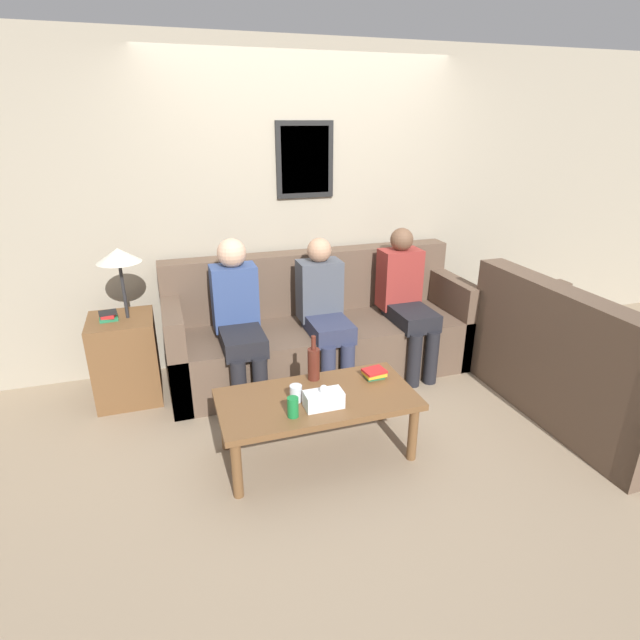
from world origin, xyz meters
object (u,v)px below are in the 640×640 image
object	(u,v)px
drinking_glass	(296,393)
coffee_table	(317,404)
wine_bottle	(314,363)
person_left	(238,315)
person_middle	(324,308)
couch_main	(320,332)
person_right	(406,296)
couch_side	(580,371)

from	to	relation	value
drinking_glass	coffee_table	bearing A→B (deg)	2.45
coffee_table	wine_bottle	distance (m)	0.28
drinking_glass	person_left	world-z (taller)	person_left
person_middle	person_left	bearing A→B (deg)	179.65
wine_bottle	drinking_glass	distance (m)	0.30
coffee_table	person_left	size ratio (longest dim) A/B	1.02
couch_main	wine_bottle	xyz separation A→B (m)	(-0.34, -0.90, 0.20)
wine_bottle	drinking_glass	size ratio (longest dim) A/B	2.98
person_left	coffee_table	bearing A→B (deg)	-70.99
couch_main	person_middle	distance (m)	0.36
drinking_glass	person_right	distance (m)	1.56
wine_bottle	couch_side	bearing A→B (deg)	-10.10
wine_bottle	person_right	world-z (taller)	person_right
couch_main	drinking_glass	world-z (taller)	couch_main
drinking_glass	couch_main	bearing A→B (deg)	65.31
person_left	person_middle	distance (m)	0.68
couch_main	drinking_glass	size ratio (longest dim) A/B	24.12
couch_main	coffee_table	xyz separation A→B (m)	(-0.38, -1.13, 0.03)
drinking_glass	wine_bottle	bearing A→B (deg)	51.21
coffee_table	person_middle	xyz separation A→B (m)	(0.36, 0.93, 0.26)
person_left	person_middle	world-z (taller)	person_left
wine_bottle	person_left	size ratio (longest dim) A/B	0.26
couch_side	coffee_table	world-z (taller)	couch_side
couch_side	coffee_table	distance (m)	1.95
person_middle	person_right	xyz separation A→B (m)	(0.73, 0.03, 0.01)
couch_side	person_left	distance (m)	2.51
couch_side	drinking_glass	size ratio (longest dim) A/B	15.74
coffee_table	person_right	xyz separation A→B (m)	(1.08, 0.96, 0.27)
person_middle	wine_bottle	bearing A→B (deg)	-113.70
person_left	person_middle	bearing A→B (deg)	-0.35
wine_bottle	person_right	distance (m)	1.27
person_left	person_right	xyz separation A→B (m)	(1.40, 0.03, -0.02)
person_left	person_right	size ratio (longest dim) A/B	1.02
wine_bottle	person_middle	size ratio (longest dim) A/B	0.27
wine_bottle	person_right	xyz separation A→B (m)	(1.04, 0.73, 0.10)
coffee_table	person_right	distance (m)	1.47
person_right	coffee_table	bearing A→B (deg)	-138.50
coffee_table	wine_bottle	bearing A→B (deg)	77.95
couch_main	person_middle	bearing A→B (deg)	-97.83
person_right	couch_side	bearing A→B (deg)	-51.33
drinking_glass	person_middle	xyz separation A→B (m)	(0.49, 0.93, 0.16)
wine_bottle	person_middle	xyz separation A→B (m)	(0.31, 0.70, 0.09)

